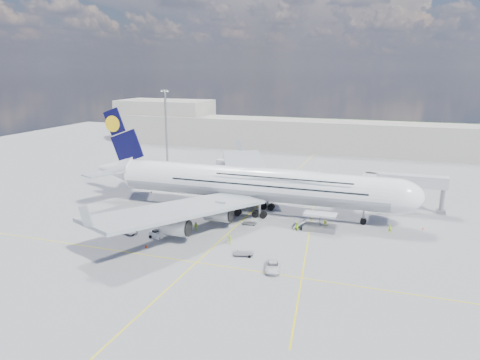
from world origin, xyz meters
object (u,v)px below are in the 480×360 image
(baggage_tug, at_px, (156,234))
(cargo_loader, at_px, (319,225))
(crew_tug, at_px, (230,240))
(catering_truck_inner, at_px, (230,180))
(crew_van, at_px, (325,224))
(cone_nose, at_px, (423,228))
(crew_wing, at_px, (196,226))
(dolly_row_a, at_px, (110,222))
(cone_wing_right_outer, at_px, (146,246))
(cone_wing_left_outer, at_px, (214,185))
(crew_nose, at_px, (390,229))
(dolly_nose_near, at_px, (249,223))
(service_van, at_px, (273,267))
(light_mast, at_px, (166,129))
(cone_tail, at_px, (151,192))
(dolly_row_b, at_px, (129,232))
(dolly_back, at_px, (119,216))
(cone_wing_right_inner, at_px, (198,216))
(jet_bridge, at_px, (391,183))
(catering_truck_outer, at_px, (225,166))
(dolly_row_c, at_px, (167,227))
(cone_wing_left_inner, at_px, (245,196))
(airliner, at_px, (252,183))
(dolly_nose_far, at_px, (243,253))
(crew_loader, at_px, (297,227))

(baggage_tug, bearing_deg, cargo_loader, 44.94)
(crew_tug, bearing_deg, catering_truck_inner, 109.65)
(crew_van, distance_m, cone_nose, 20.06)
(crew_wing, bearing_deg, dolly_row_a, 124.46)
(crew_wing, height_order, cone_wing_right_outer, crew_wing)
(cone_wing_left_outer, distance_m, cone_wing_right_outer, 47.25)
(crew_nose, bearing_deg, dolly_nose_near, 170.71)
(service_van, bearing_deg, cone_wing_left_outer, 109.01)
(cone_wing_left_outer, bearing_deg, cone_wing_right_outer, -82.83)
(light_mast, height_order, dolly_row_a, light_mast)
(crew_van, relative_size, cone_tail, 2.94)
(dolly_row_b, xyz_separation_m, dolly_back, (-7.67, 8.30, -0.01))
(cone_nose, distance_m, cone_wing_right_inner, 47.67)
(light_mast, xyz_separation_m, crew_nose, (70.52, -38.74, -12.36))
(crew_nose, relative_size, cone_wing_right_inner, 3.03)
(jet_bridge, height_order, catering_truck_outer, jet_bridge)
(jet_bridge, bearing_deg, cone_nose, -55.35)
(cargo_loader, xyz_separation_m, crew_nose, (13.70, 3.37, -0.40))
(crew_nose, relative_size, cone_nose, 3.45)
(dolly_row_c, bearing_deg, jet_bridge, 58.32)
(jet_bridge, relative_size, cone_wing_right_inner, 33.54)
(service_van, bearing_deg, dolly_row_c, 143.64)
(light_mast, xyz_separation_m, dolly_row_a, (15.07, -53.82, -12.32))
(light_mast, bearing_deg, crew_nose, -28.78)
(dolly_row_c, height_order, crew_wing, dolly_row_c)
(crew_nose, distance_m, cone_wing_left_outer, 53.49)
(catering_truck_inner, relative_size, crew_nose, 3.66)
(catering_truck_inner, relative_size, service_van, 1.22)
(cone_nose, xyz_separation_m, cone_wing_left_outer, (-54.34, 19.23, 0.01))
(service_van, bearing_deg, dolly_nose_near, 104.66)
(jet_bridge, xyz_separation_m, catering_truck_outer, (-51.34, 28.03, -5.21))
(service_van, xyz_separation_m, cone_wing_left_inner, (-18.49, 40.53, -0.46))
(baggage_tug, relative_size, cone_nose, 5.83)
(dolly_row_a, bearing_deg, crew_nose, 36.55)
(dolly_nose_near, height_order, catering_truck_outer, catering_truck_outer)
(dolly_back, distance_m, crew_nose, 57.58)
(dolly_row_c, relative_size, cone_wing_right_outer, 6.10)
(jet_bridge, relative_size, dolly_row_a, 6.45)
(dolly_back, bearing_deg, airliner, 20.77)
(dolly_nose_near, height_order, crew_wing, crew_wing)
(dolly_row_a, xyz_separation_m, dolly_nose_near, (27.28, 10.48, -0.55))
(dolly_nose_far, relative_size, crew_van, 2.02)
(dolly_nose_near, height_order, cone_nose, cone_nose)
(baggage_tug, height_order, service_van, baggage_tug)
(jet_bridge, relative_size, service_van, 3.71)
(airliner, distance_m, catering_truck_outer, 44.95)
(dolly_row_a, height_order, dolly_row_b, dolly_row_a)
(jet_bridge, distance_m, crew_loader, 27.12)
(crew_tug, distance_m, cone_wing_left_outer, 44.94)
(dolly_row_a, xyz_separation_m, crew_loader, (37.66, 9.53, 0.08))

